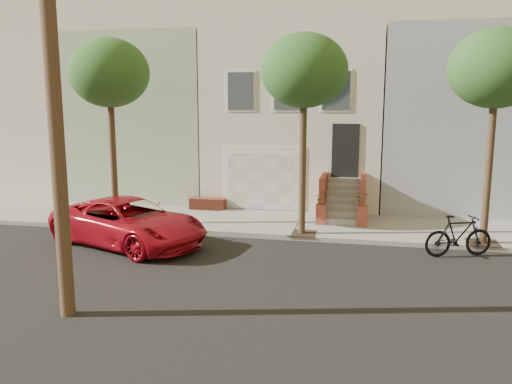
# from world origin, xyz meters

# --- Properties ---
(ground) EXTENTS (90.00, 90.00, 0.00)m
(ground) POSITION_xyz_m (0.00, 0.00, 0.00)
(ground) COLOR black
(ground) RESTS_ON ground
(sidewalk) EXTENTS (40.00, 3.70, 0.15)m
(sidewalk) POSITION_xyz_m (0.00, 5.35, 0.07)
(sidewalk) COLOR gray
(sidewalk) RESTS_ON ground
(house_row) EXTENTS (33.10, 11.70, 7.00)m
(house_row) POSITION_xyz_m (0.00, 11.19, 3.64)
(house_row) COLOR beige
(house_row) RESTS_ON sidewalk
(tree_left) EXTENTS (2.70, 2.57, 6.30)m
(tree_left) POSITION_xyz_m (-5.50, 3.90, 5.26)
(tree_left) COLOR #2D2116
(tree_left) RESTS_ON sidewalk
(tree_mid) EXTENTS (2.70, 2.57, 6.30)m
(tree_mid) POSITION_xyz_m (1.00, 3.90, 5.26)
(tree_mid) COLOR #2D2116
(tree_mid) RESTS_ON sidewalk
(tree_right) EXTENTS (2.70, 2.57, 6.30)m
(tree_right) POSITION_xyz_m (6.50, 3.90, 5.26)
(tree_right) COLOR #2D2116
(tree_right) RESTS_ON sidewalk
(pickup_truck) EXTENTS (5.69, 4.14, 1.44)m
(pickup_truck) POSITION_xyz_m (-4.09, 1.96, 0.72)
(pickup_truck) COLOR #AA0C1A
(pickup_truck) RESTS_ON ground
(motorcycle) EXTENTS (2.08, 1.21, 1.21)m
(motorcycle) POSITION_xyz_m (5.61, 2.81, 0.60)
(motorcycle) COLOR black
(motorcycle) RESTS_ON ground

